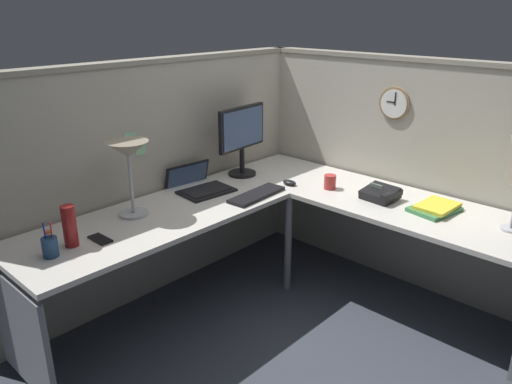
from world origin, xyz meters
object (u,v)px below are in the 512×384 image
object	(u,v)px
laptop	(198,185)
coffee_mug	(330,182)
computer_mouse	(289,183)
book_stack	(435,208)
pen_cup	(50,247)
office_phone	(381,194)
thermos_flask	(70,226)
monitor	(242,136)
desk_lamp_dome	(128,155)
cell_phone	(100,239)
wall_clock	(395,103)
keyboard	(257,195)

from	to	relation	value
laptop	coffee_mug	world-z (taller)	laptop
computer_mouse	book_stack	xyz separation A→B (m)	(0.23, -0.94, 0.00)
pen_cup	office_phone	world-z (taller)	pen_cup
thermos_flask	coffee_mug	bearing A→B (deg)	-16.39
monitor	thermos_flask	world-z (taller)	monitor
laptop	desk_lamp_dome	xyz separation A→B (m)	(-0.55, -0.07, 0.34)
coffee_mug	desk_lamp_dome	bearing A→B (deg)	153.14
desk_lamp_dome	office_phone	size ratio (longest dim) A/B	2.00
computer_mouse	cell_phone	bearing A→B (deg)	172.47
pen_cup	wall_clock	xyz separation A→B (m)	(2.16, -0.63, 0.49)
book_stack	coffee_mug	xyz separation A→B (m)	(-0.11, 0.69, 0.03)
keyboard	desk_lamp_dome	bearing A→B (deg)	151.86
laptop	cell_phone	distance (m)	0.90
office_phone	coffee_mug	distance (m)	0.36
laptop	cell_phone	bearing A→B (deg)	-165.47
computer_mouse	office_phone	xyz separation A→B (m)	(0.18, -0.60, 0.02)
computer_mouse	thermos_flask	size ratio (longest dim) A/B	0.47
monitor	cell_phone	size ratio (longest dim) A/B	3.47
keyboard	wall_clock	bearing A→B (deg)	-31.63
monitor	office_phone	distance (m)	1.05
monitor	computer_mouse	bearing A→B (deg)	-80.82
desk_lamp_dome	book_stack	size ratio (longest dim) A/B	1.42
laptop	book_stack	xyz separation A→B (m)	(0.71, -1.34, -0.00)
office_phone	wall_clock	world-z (taller)	wall_clock
office_phone	pen_cup	bearing A→B (deg)	156.08
laptop	pen_cup	size ratio (longest dim) A/B	2.27
desk_lamp_dome	wall_clock	distance (m)	1.77
cell_phone	wall_clock	size ratio (longest dim) A/B	0.65
thermos_flask	pen_cup	bearing A→B (deg)	-165.08
coffee_mug	monitor	bearing A→B (deg)	106.49
book_stack	wall_clock	size ratio (longest dim) A/B	1.43
office_phone	wall_clock	bearing A→B (deg)	23.26
thermos_flask	book_stack	world-z (taller)	thermos_flask
cell_phone	office_phone	size ratio (longest dim) A/B	0.65
keyboard	thermos_flask	size ratio (longest dim) A/B	1.95
pen_cup	coffee_mug	size ratio (longest dim) A/B	1.88
book_stack	monitor	bearing A→B (deg)	102.60
monitor	pen_cup	size ratio (longest dim) A/B	2.78
computer_mouse	pen_cup	world-z (taller)	pen_cup
computer_mouse	cell_phone	xyz separation A→B (m)	(-1.35, 0.18, -0.01)
pen_cup	cell_phone	distance (m)	0.26
office_phone	coffee_mug	size ratio (longest dim) A/B	2.31
cell_phone	coffee_mug	distance (m)	1.53
coffee_mug	thermos_flask	bearing A→B (deg)	163.61
computer_mouse	book_stack	bearing A→B (deg)	-75.99
monitor	book_stack	distance (m)	1.39
pen_cup	office_phone	distance (m)	1.95
computer_mouse	book_stack	size ratio (longest dim) A/B	0.33
monitor	keyboard	size ratio (longest dim) A/B	1.16
pen_cup	wall_clock	distance (m)	2.30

